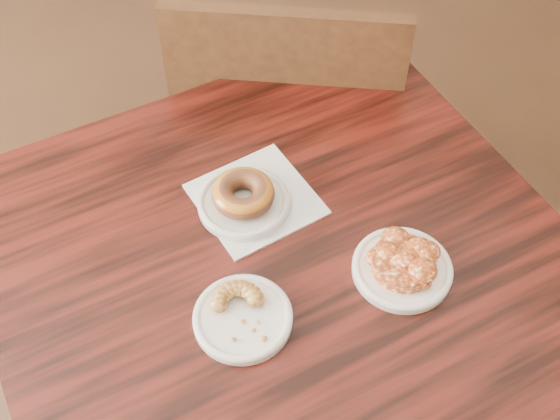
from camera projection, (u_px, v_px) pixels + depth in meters
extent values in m
plane|color=black|center=(251.00, 415.00, 1.70)|extent=(5.00, 5.00, 0.00)
cube|color=black|center=(286.00, 373.00, 1.36)|extent=(1.10, 1.10, 0.75)
cube|color=white|center=(256.00, 199.00, 1.15)|extent=(0.23, 0.23, 0.00)
cylinder|color=silver|center=(244.00, 203.00, 1.13)|extent=(0.15, 0.15, 0.01)
cylinder|color=white|center=(243.00, 318.00, 1.00)|extent=(0.14, 0.14, 0.01)
cylinder|color=white|center=(402.00, 269.00, 1.06)|extent=(0.15, 0.15, 0.01)
torus|color=brown|center=(243.00, 193.00, 1.11)|extent=(0.10, 0.10, 0.04)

